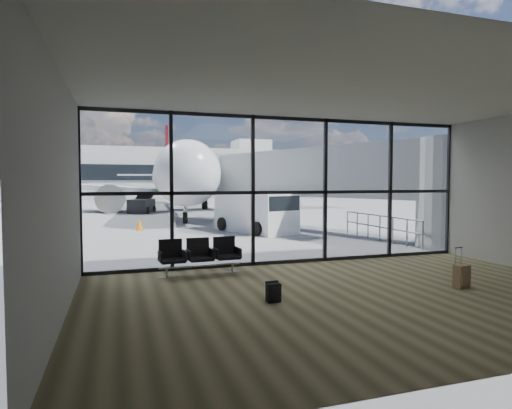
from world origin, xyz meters
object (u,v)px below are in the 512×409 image
belt_loader (142,205)px  mobile_stairs (55,213)px  airliner (173,177)px  seating_row (199,254)px  suitcase (462,276)px  backpack (274,292)px  service_van (256,212)px

belt_loader → mobile_stairs: mobile_stairs is taller
airliner → seating_row: bearing=-91.4°
suitcase → belt_loader: (-5.82, 28.29, 0.36)m
suitcase → belt_loader: size_ratio=0.22×
seating_row → suitcase: (5.62, -3.48, -0.25)m
airliner → belt_loader: airliner is taller
backpack → airliner: bearing=85.3°
backpack → service_van: 12.64m
service_van → belt_loader: service_van is taller
service_van → mobile_stairs: (-10.29, 8.13, -0.40)m
airliner → belt_loader: bearing=-123.0°
backpack → belt_loader: bearing=91.0°
seating_row → service_van: bearing=59.9°
mobile_stairs → airliner: bearing=35.6°
belt_loader → seating_row: bearing=-71.3°
service_van → belt_loader: bearing=87.0°
suitcase → service_van: service_van is taller
suitcase → airliner: 32.52m
backpack → service_van: size_ratio=0.09×
seating_row → airliner: bearing=81.3°
airliner → mobile_stairs: size_ratio=9.50×
backpack → suitcase: size_ratio=0.45×
seating_row → suitcase: seating_row is taller
suitcase → service_van: 12.44m
airliner → service_van: (1.69, -19.92, -1.94)m
suitcase → service_van: (-1.09, 12.37, 0.72)m
mobile_stairs → service_van: bearing=-56.6°
belt_loader → suitcase: bearing=-60.2°
backpack → mobile_stairs: size_ratio=0.11×
service_van → seating_row: bearing=-136.6°
seating_row → backpack: 3.38m
service_van → mobile_stairs: size_ratio=1.24×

